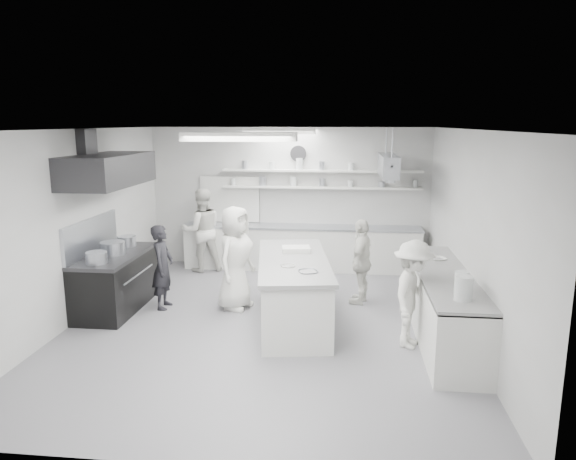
# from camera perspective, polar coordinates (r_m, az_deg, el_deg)

# --- Properties ---
(floor) EXTENTS (6.00, 7.00, 0.02)m
(floor) POSITION_cam_1_polar(r_m,az_deg,el_deg) (8.33, -2.48, -10.25)
(floor) COLOR #939397
(floor) RESTS_ON ground
(ceiling) EXTENTS (6.00, 7.00, 0.02)m
(ceiling) POSITION_cam_1_polar(r_m,az_deg,el_deg) (7.72, -2.68, 11.01)
(ceiling) COLOR silver
(ceiling) RESTS_ON wall_back
(wall_back) EXTENTS (6.00, 0.04, 3.00)m
(wall_back) POSITION_cam_1_polar(r_m,az_deg,el_deg) (11.31, 0.12, 3.56)
(wall_back) COLOR silver
(wall_back) RESTS_ON floor
(wall_front) EXTENTS (6.00, 0.04, 3.00)m
(wall_front) POSITION_cam_1_polar(r_m,az_deg,el_deg) (4.59, -9.31, -8.88)
(wall_front) COLOR silver
(wall_front) RESTS_ON floor
(wall_left) EXTENTS (0.04, 7.00, 3.00)m
(wall_left) POSITION_cam_1_polar(r_m,az_deg,el_deg) (8.85, -22.15, 0.40)
(wall_left) COLOR silver
(wall_left) RESTS_ON floor
(wall_right) EXTENTS (0.04, 7.00, 3.00)m
(wall_right) POSITION_cam_1_polar(r_m,az_deg,el_deg) (8.01, 19.16, -0.50)
(wall_right) COLOR silver
(wall_right) RESTS_ON floor
(stove) EXTENTS (0.80, 1.80, 0.90)m
(stove) POSITION_cam_1_polar(r_m,az_deg,el_deg) (9.27, -18.30, -5.54)
(stove) COLOR black
(stove) RESTS_ON floor
(exhaust_hood) EXTENTS (0.85, 2.00, 0.50)m
(exhaust_hood) POSITION_cam_1_polar(r_m,az_deg,el_deg) (8.91, -19.08, 6.23)
(exhaust_hood) COLOR #2F2E31
(exhaust_hood) RESTS_ON wall_left
(back_counter) EXTENTS (5.00, 0.60, 0.92)m
(back_counter) POSITION_cam_1_polar(r_m,az_deg,el_deg) (11.18, 1.48, -1.97)
(back_counter) COLOR silver
(back_counter) RESTS_ON floor
(shelf_lower) EXTENTS (4.20, 0.26, 0.04)m
(shelf_lower) POSITION_cam_1_polar(r_m,az_deg,el_deg) (11.10, 3.66, 4.68)
(shelf_lower) COLOR silver
(shelf_lower) RESTS_ON wall_back
(shelf_upper) EXTENTS (4.20, 0.26, 0.04)m
(shelf_upper) POSITION_cam_1_polar(r_m,az_deg,el_deg) (11.06, 3.68, 6.48)
(shelf_upper) COLOR silver
(shelf_upper) RESTS_ON wall_back
(pass_through_window) EXTENTS (1.30, 0.04, 1.00)m
(pass_through_window) POSITION_cam_1_polar(r_m,az_deg,el_deg) (11.51, -6.35, 3.37)
(pass_through_window) COLOR black
(pass_through_window) RESTS_ON wall_back
(wall_clock) EXTENTS (0.32, 0.05, 0.32)m
(wall_clock) POSITION_cam_1_polar(r_m,az_deg,el_deg) (11.16, 1.13, 8.35)
(wall_clock) COLOR silver
(wall_clock) RESTS_ON wall_back
(right_counter) EXTENTS (0.74, 3.30, 0.94)m
(right_counter) POSITION_cam_1_polar(r_m,az_deg,el_deg) (8.02, 16.52, -7.96)
(right_counter) COLOR silver
(right_counter) RESTS_ON floor
(pot_rack) EXTENTS (0.30, 1.60, 0.40)m
(pot_rack) POSITION_cam_1_polar(r_m,az_deg,el_deg) (10.10, 10.89, 6.94)
(pot_rack) COLOR #A9ADB7
(pot_rack) RESTS_ON ceiling
(light_fixture_front) EXTENTS (1.30, 0.25, 0.10)m
(light_fixture_front) POSITION_cam_1_polar(r_m,az_deg,el_deg) (5.95, -5.38, 10.10)
(light_fixture_front) COLOR silver
(light_fixture_front) RESTS_ON ceiling
(light_fixture_rear) EXTENTS (1.30, 0.25, 0.10)m
(light_fixture_rear) POSITION_cam_1_polar(r_m,az_deg,el_deg) (9.51, -0.98, 10.72)
(light_fixture_rear) COLOR silver
(light_fixture_rear) RESTS_ON ceiling
(prep_island) EXTENTS (1.35, 2.75, 0.97)m
(prep_island) POSITION_cam_1_polar(r_m,az_deg,el_deg) (8.27, 0.57, -6.74)
(prep_island) COLOR silver
(prep_island) RESTS_ON floor
(stove_pot) EXTENTS (0.40, 0.40, 0.26)m
(stove_pot) POSITION_cam_1_polar(r_m,az_deg,el_deg) (9.10, -18.59, -2.02)
(stove_pot) COLOR #A9ADB7
(stove_pot) RESTS_ON stove
(cook_stove) EXTENTS (0.35, 0.53, 1.43)m
(cook_stove) POSITION_cam_1_polar(r_m,az_deg,el_deg) (9.04, -13.53, -3.94)
(cook_stove) COLOR black
(cook_stove) RESTS_ON floor
(cook_back) EXTENTS (1.05, 0.96, 1.76)m
(cook_back) POSITION_cam_1_polar(r_m,az_deg,el_deg) (11.10, -9.38, -0.02)
(cook_back) COLOR silver
(cook_back) RESTS_ON floor
(cook_island_left) EXTENTS (0.81, 0.99, 1.75)m
(cook_island_left) POSITION_cam_1_polar(r_m,az_deg,el_deg) (8.78, -5.77, -3.04)
(cook_island_left) COLOR silver
(cook_island_left) RESTS_ON floor
(cook_island_right) EXTENTS (0.61, 0.94, 1.49)m
(cook_island_right) POSITION_cam_1_polar(r_m,az_deg,el_deg) (9.12, 8.03, -3.41)
(cook_island_right) COLOR silver
(cook_island_right) RESTS_ON floor
(cook_right) EXTENTS (0.87, 1.12, 1.52)m
(cook_right) POSITION_cam_1_polar(r_m,az_deg,el_deg) (7.48, 13.46, -6.84)
(cook_right) COLOR silver
(cook_right) RESTS_ON floor
(bowl_island_a) EXTENTS (0.36, 0.36, 0.07)m
(bowl_island_a) POSITION_cam_1_polar(r_m,az_deg,el_deg) (7.44, 2.21, -4.69)
(bowl_island_a) COLOR #A9ADB7
(bowl_island_a) RESTS_ON prep_island
(bowl_island_b) EXTENTS (0.24, 0.24, 0.07)m
(bowl_island_b) POSITION_cam_1_polar(r_m,az_deg,el_deg) (7.70, -0.02, -4.10)
(bowl_island_b) COLOR silver
(bowl_island_b) RESTS_ON prep_island
(bowl_right) EXTENTS (0.33, 0.33, 0.06)m
(bowl_right) POSITION_cam_1_polar(r_m,az_deg,el_deg) (8.59, 16.01, -3.12)
(bowl_right) COLOR silver
(bowl_right) RESTS_ON right_counter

